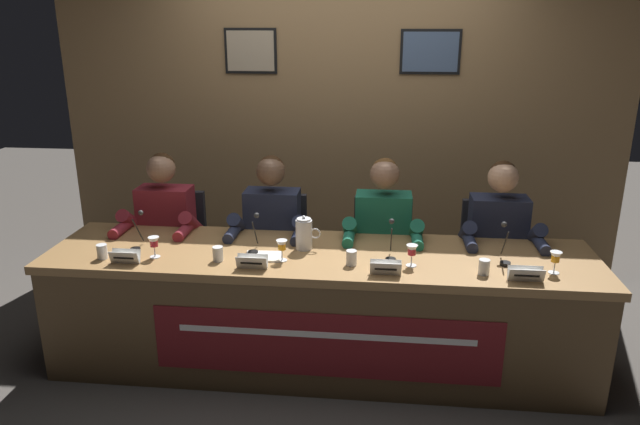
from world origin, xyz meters
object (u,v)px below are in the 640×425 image
(panelist_far_left, at_px, (163,230))
(microphone_far_right, at_px, (505,250))
(juice_glass_far_right, at_px, (555,258))
(water_cup_center_right, at_px, (351,258))
(conference_table, at_px, (318,296))
(water_cup_far_left, at_px, (102,252))
(nameplate_far_right, at_px, (526,274))
(chair_far_left, at_px, (176,257))
(water_cup_center_left, at_px, (218,255))
(document_stack_center_left, at_px, (263,256))
(chair_center_right, at_px, (381,265))
(juice_glass_far_left, at_px, (154,243))
(nameplate_center_left, at_px, (252,262))
(nameplate_center_right, at_px, (386,268))
(panelist_far_right, at_px, (499,242))
(water_cup_far_right, at_px, (484,268))
(panelist_center_left, at_px, (271,234))
(chair_center_left, at_px, (277,261))
(microphone_far_left, at_px, (137,237))
(microphone_center_left, at_px, (254,240))
(juice_glass_center_left, at_px, (282,246))
(water_pitcher_central, at_px, (304,234))
(microphone_center_right, at_px, (391,247))
(juice_glass_center_right, at_px, (412,251))
(panelist_center_right, at_px, (383,238))
(nameplate_far_left, at_px, (125,257))

(panelist_far_left, bearing_deg, microphone_far_right, -10.88)
(juice_glass_far_right, bearing_deg, water_cup_center_right, -179.91)
(conference_table, relative_size, water_cup_far_left, 38.20)
(panelist_far_left, relative_size, nameplate_far_right, 6.59)
(chair_far_left, distance_m, water_cup_center_left, 0.99)
(document_stack_center_left, bearing_deg, water_cup_far_left, -172.92)
(chair_center_right, bearing_deg, water_cup_center_left, -140.90)
(juice_glass_far_left, height_order, microphone_far_right, microphone_far_right)
(nameplate_center_left, height_order, chair_center_right, chair_center_right)
(nameplate_center_right, bearing_deg, panelist_far_right, 42.50)
(water_cup_far_right, bearing_deg, microphone_far_right, 52.05)
(water_cup_far_left, distance_m, microphone_far_right, 2.30)
(panelist_center_left, relative_size, nameplate_center_right, 7.21)
(chair_center_left, bearing_deg, microphone_far_left, -139.32)
(nameplate_center_right, bearing_deg, panelist_center_left, 138.88)
(chair_center_left, bearing_deg, chair_far_left, 180.00)
(panelist_center_left, bearing_deg, juice_glass_far_left, -136.63)
(microphone_center_left, xyz_separation_m, juice_glass_far_right, (1.69, -0.14, 0.01))
(nameplate_center_right, xyz_separation_m, document_stack_center_left, (-0.71, 0.17, -0.03))
(microphone_far_left, bearing_deg, microphone_center_left, 2.11)
(juice_glass_center_left, distance_m, water_cup_far_right, 1.12)
(microphone_center_left, bearing_deg, water_pitcher_central, 15.43)
(chair_center_right, height_order, juice_glass_far_right, chair_center_right)
(water_cup_center_right, xyz_separation_m, microphone_center_right, (0.22, 0.11, 0.04))
(microphone_center_left, relative_size, juice_glass_center_right, 1.74)
(nameplate_center_left, distance_m, panelist_center_right, 0.97)
(conference_table, height_order, microphone_center_right, microphone_center_right)
(conference_table, height_order, panelist_far_right, panelist_far_right)
(juice_glass_far_left, distance_m, water_cup_center_right, 1.14)
(juice_glass_center_right, relative_size, water_cup_center_right, 1.46)
(nameplate_far_left, xyz_separation_m, document_stack_center_left, (0.76, 0.17, -0.03))
(water_cup_center_right, xyz_separation_m, juice_glass_far_right, (1.10, 0.00, 0.05))
(panelist_far_right, xyz_separation_m, juice_glass_far_right, (0.19, -0.54, 0.12))
(microphone_far_left, relative_size, microphone_center_right, 1.00)
(microphone_far_right, bearing_deg, chair_far_left, 164.14)
(nameplate_far_left, xyz_separation_m, water_pitcher_central, (0.98, 0.33, 0.05))
(nameplate_center_right, xyz_separation_m, water_cup_far_right, (0.53, 0.06, -0.00))
(panelist_center_left, relative_size, water_cup_center_right, 14.30)
(panelist_far_right, bearing_deg, microphone_far_right, -96.86)
(juice_glass_center_right, bearing_deg, chair_center_left, 141.38)
(nameplate_center_right, bearing_deg, juice_glass_center_right, 44.27)
(panelist_center_right, distance_m, water_cup_far_right, 0.81)
(juice_glass_far_left, height_order, panelist_far_right, panelist_far_right)
(nameplate_far_left, bearing_deg, microphone_far_left, 94.65)
(water_cup_far_left, distance_m, nameplate_center_left, 0.89)
(water_cup_far_left, distance_m, juice_glass_center_left, 1.04)
(microphone_center_left, distance_m, nameplate_far_right, 1.53)
(juice_glass_far_left, distance_m, panelist_center_right, 1.43)
(conference_table, xyz_separation_m, water_pitcher_central, (-0.10, 0.16, 0.33))
(water_cup_center_left, distance_m, microphone_center_right, 0.99)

